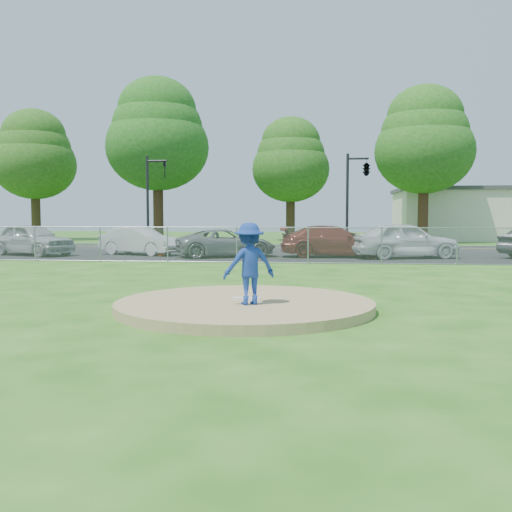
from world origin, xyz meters
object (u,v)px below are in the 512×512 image
Objects in this scene: parked_car_darkred at (334,241)px; pitcher at (249,264)px; traffic_signal_center at (364,171)px; parked_car_pearl at (404,240)px; traffic_signal_left at (151,193)px; parked_car_white at (140,241)px; parked_car_silver at (32,239)px; traffic_cone at (161,249)px; tree_left at (157,134)px; tree_far_left at (34,154)px; parked_car_gray at (226,243)px; tree_center at (291,160)px; commercial_building at (496,214)px; tree_right at (424,139)px.

pitcher is at bearing 169.60° from parked_car_darkred.
pitcher reaches higher than parked_car_darkred.
pitcher is 16.42m from parked_car_darkred.
traffic_signal_center is 1.13× the size of parked_car_pearl.
traffic_signal_left is 24.30m from pitcher.
parked_car_darkred is at bearing -73.40° from parked_car_white.
parked_car_silver is at bearing -75.19° from pitcher.
traffic_signal_left is at bearing 48.35° from parked_car_pearl.
traffic_cone is at bearing -92.79° from pitcher.
tree_left is 16.89m from parked_car_white.
tree_far_left is at bearing 59.94° from parked_car_white.
tree_center is at bearing -29.86° from parked_car_gray.
tree_center is 14.63m from traffic_signal_left.
parked_car_pearl is (16.38, -15.57, -7.38)m from tree_left.
parked_car_white is at bearing -110.50° from tree_center.
parked_car_pearl is at bearing -132.98° from pitcher.
parked_car_silver is 5.39m from parked_car_white.
tree_center is at bearing 6.40° from parked_car_darkred.
traffic_signal_left and traffic_signal_center have the same top height.
commercial_building is at bearing 14.53° from tree_left.
parked_car_white is (-23.63, -21.73, -1.45)m from commercial_building.
parked_car_gray is at bearing -49.33° from traffic_signal_left.
tree_far_left is at bearing -177.27° from tree_center.
tree_far_left is 1.92× the size of traffic_signal_center.
tree_left is 20.03m from tree_right.
tree_left reaches higher than tree_center.
commercial_building is 2.93× the size of traffic_signal_left.
pitcher is 2.26× the size of traffic_cone.
commercial_building is 1.53× the size of tree_far_left.
tree_far_left reaches higher than parked_car_pearl.
tree_right is at bearing 63.29° from traffic_signal_center.
commercial_building is at bearing 32.87° from traffic_signal_left.
traffic_signal_center is 7.71× the size of traffic_cone.
traffic_cone is 3.29m from parked_car_gray.
parked_car_darkred is (-6.85, -16.19, -6.89)m from tree_right.
traffic_signal_center is at bearing -126.94° from commercial_building.
parked_car_white is at bearing -136.59° from tree_right.
traffic_signal_center is at bearing -22.96° from tree_far_left.
commercial_building reaches higher than parked_car_silver.
tree_left is 1.27× the size of tree_center.
traffic_cone is 0.15× the size of parked_car_silver.
tree_center is 1.89× the size of parked_car_darkred.
parked_car_pearl reaches higher than parked_car_silver.
traffic_signal_left reaches higher than commercial_building.
tree_left reaches higher than pitcher.
tree_right is at bearing -130.04° from pitcher.
traffic_cone is at bearing -48.14° from tree_far_left.
tree_right is 20.83m from traffic_signal_left.
tree_right is 2.24× the size of parked_car_darkred.
pitcher is (11.16, -31.49, -7.22)m from tree_left.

